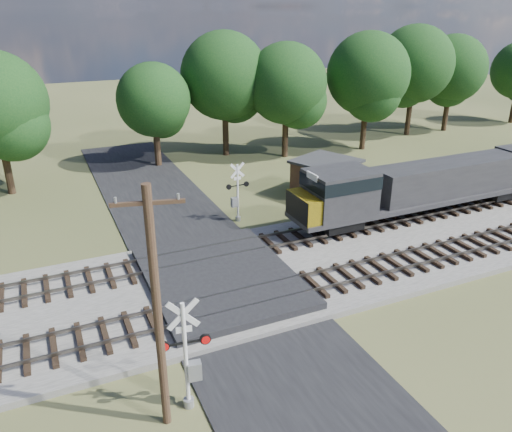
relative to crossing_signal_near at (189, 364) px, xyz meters
name	(u,v)px	position (x,y,z in m)	size (l,w,h in m)	color
ground	(224,289)	(3.82, 6.88, -1.81)	(160.00, 160.00, 0.00)	#3D4726
ballast_bed	(382,246)	(13.82, 7.38, -1.66)	(140.00, 10.00, 0.30)	gray
road	(224,288)	(3.82, 6.88, -1.77)	(7.00, 60.00, 0.08)	black
crossing_panel	(220,279)	(3.82, 7.38, -1.50)	(7.00, 9.00, 0.62)	#262628
track_near	(298,287)	(6.94, 4.88, -1.40)	(140.00, 2.60, 0.33)	black
track_far	(256,246)	(6.94, 9.88, -1.40)	(140.00, 2.60, 0.33)	black
crossing_signal_near	(189,364)	(0.00, 0.00, 0.00)	(1.75, 0.42, 4.36)	silver
crossing_signal_far	(237,197)	(7.66, 14.52, -0.17)	(1.59, 0.35, 3.95)	silver
utility_pole	(157,308)	(-0.97, -0.37, 2.69)	(2.04, 0.62, 8.51)	#3A221A
equipment_shed	(325,178)	(15.32, 16.14, -0.41)	(5.37, 5.37, 2.77)	#46281E
treeline	(196,84)	(9.52, 27.95, 5.14)	(81.79, 11.61, 11.79)	black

